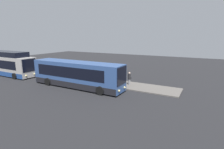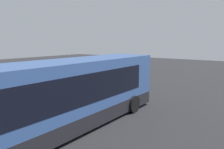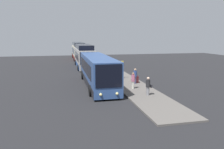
# 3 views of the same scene
# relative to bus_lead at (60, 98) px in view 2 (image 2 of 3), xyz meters

# --- Properties ---
(ground) EXTENTS (80.00, 80.00, 0.00)m
(ground) POSITION_rel_bus_lead_xyz_m (1.74, 0.15, -1.56)
(ground) COLOR #232326
(platform) EXTENTS (20.00, 3.40, 0.13)m
(platform) POSITION_rel_bus_lead_xyz_m (1.74, 3.45, -1.50)
(platform) COLOR #605B56
(platform) RESTS_ON ground
(bus_lead) EXTENTS (12.33, 2.76, 3.14)m
(bus_lead) POSITION_rel_bus_lead_xyz_m (0.00, 0.00, 0.00)
(bus_lead) COLOR #33518C
(bus_lead) RESTS_ON ground
(passenger_boarding) EXTENTS (0.39, 0.56, 1.62)m
(passenger_boarding) POSITION_rel_bus_lead_xyz_m (5.47, 3.65, -0.56)
(passenger_boarding) COLOR gray
(passenger_boarding) RESTS_ON platform
(passenger_waiting) EXTENTS (0.51, 0.51, 1.65)m
(passenger_waiting) POSITION_rel_bus_lead_xyz_m (0.65, 4.08, -0.54)
(passenger_waiting) COLOR #4C476B
(passenger_waiting) RESTS_ON platform
(passenger_with_bags) EXTENTS (0.53, 0.36, 1.60)m
(passenger_with_bags) POSITION_rel_bus_lead_xyz_m (2.84, 3.13, -0.57)
(passenger_with_bags) COLOR silver
(passenger_with_bags) RESTS_ON platform
(suitcase) EXTENTS (0.40, 0.23, 1.00)m
(suitcase) POSITION_rel_bus_lead_xyz_m (0.26, 4.45, -1.05)
(suitcase) COLOR maroon
(suitcase) RESTS_ON platform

